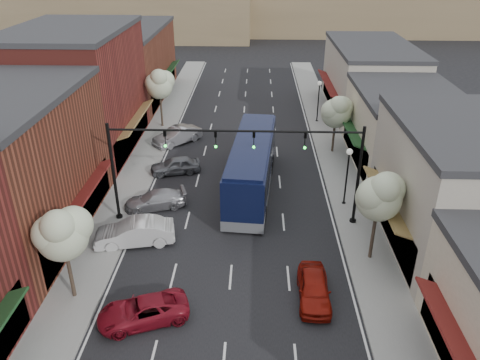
# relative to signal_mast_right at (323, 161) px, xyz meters

# --- Properties ---
(ground) EXTENTS (160.00, 160.00, 0.00)m
(ground) POSITION_rel_signal_mast_right_xyz_m (-5.62, -8.00, -4.62)
(ground) COLOR black
(ground) RESTS_ON ground
(sidewalk_left) EXTENTS (2.80, 73.00, 0.15)m
(sidewalk_left) POSITION_rel_signal_mast_right_xyz_m (-14.02, 10.50, -4.55)
(sidewalk_left) COLOR gray
(sidewalk_left) RESTS_ON ground
(sidewalk_right) EXTENTS (2.80, 73.00, 0.15)m
(sidewalk_right) POSITION_rel_signal_mast_right_xyz_m (2.78, 10.50, -4.55)
(sidewalk_right) COLOR gray
(sidewalk_right) RESTS_ON ground
(curb_left) EXTENTS (0.25, 73.00, 0.17)m
(curb_left) POSITION_rel_signal_mast_right_xyz_m (-12.62, 10.50, -4.55)
(curb_left) COLOR gray
(curb_left) RESTS_ON ground
(curb_right) EXTENTS (0.25, 73.00, 0.17)m
(curb_right) POSITION_rel_signal_mast_right_xyz_m (1.38, 10.50, -4.55)
(curb_right) COLOR gray
(curb_right) RESTS_ON ground
(bldg_left_midnear) EXTENTS (10.14, 14.10, 9.40)m
(bldg_left_midnear) POSITION_rel_signal_mast_right_xyz_m (-19.85, -2.00, 0.03)
(bldg_left_midnear) COLOR brown
(bldg_left_midnear) RESTS_ON ground
(bldg_left_midfar) EXTENTS (10.14, 14.10, 10.90)m
(bldg_left_midfar) POSITION_rel_signal_mast_right_xyz_m (-19.86, 12.00, 0.78)
(bldg_left_midfar) COLOR maroon
(bldg_left_midfar) RESTS_ON ground
(bldg_left_far) EXTENTS (10.14, 18.10, 8.40)m
(bldg_left_far) POSITION_rel_signal_mast_right_xyz_m (-19.84, 28.00, -0.46)
(bldg_left_far) COLOR brown
(bldg_left_far) RESTS_ON ground
(bldg_right_midnear) EXTENTS (9.14, 12.10, 7.90)m
(bldg_right_midnear) POSITION_rel_signal_mast_right_xyz_m (8.10, -2.00, -0.72)
(bldg_right_midnear) COLOR #A79F8F
(bldg_right_midnear) RESTS_ON ground
(bldg_right_midfar) EXTENTS (9.14, 12.10, 6.40)m
(bldg_right_midfar) POSITION_rel_signal_mast_right_xyz_m (8.08, 10.00, -1.46)
(bldg_right_midfar) COLOR beige
(bldg_right_midfar) RESTS_ON ground
(bldg_right_far) EXTENTS (9.14, 16.10, 7.40)m
(bldg_right_far) POSITION_rel_signal_mast_right_xyz_m (8.09, 24.00, -0.96)
(bldg_right_far) COLOR #A79F8F
(bldg_right_far) RESTS_ON ground
(hill_near) EXTENTS (50.00, 20.00, 8.00)m
(hill_near) POSITION_rel_signal_mast_right_xyz_m (-30.62, 70.00, -0.62)
(hill_near) COLOR #7A6647
(hill_near) RESTS_ON ground
(signal_mast_right) EXTENTS (8.22, 0.46, 7.00)m
(signal_mast_right) POSITION_rel_signal_mast_right_xyz_m (0.00, 0.00, 0.00)
(signal_mast_right) COLOR black
(signal_mast_right) RESTS_ON ground
(signal_mast_left) EXTENTS (8.22, 0.46, 7.00)m
(signal_mast_left) POSITION_rel_signal_mast_right_xyz_m (-11.24, 0.00, 0.00)
(signal_mast_left) COLOR black
(signal_mast_left) RESTS_ON ground
(tree_right_near) EXTENTS (2.85, 2.65, 5.95)m
(tree_right_near) POSITION_rel_signal_mast_right_xyz_m (2.73, -4.05, -0.17)
(tree_right_near) COLOR #47382B
(tree_right_near) RESTS_ON ground
(tree_right_far) EXTENTS (2.85, 2.65, 5.43)m
(tree_right_far) POSITION_rel_signal_mast_right_xyz_m (2.73, 11.95, -0.63)
(tree_right_far) COLOR #47382B
(tree_right_far) RESTS_ON ground
(tree_left_near) EXTENTS (2.85, 2.65, 5.69)m
(tree_left_near) POSITION_rel_signal_mast_right_xyz_m (-13.87, -8.05, -0.40)
(tree_left_near) COLOR #47382B
(tree_left_near) RESTS_ON ground
(tree_left_far) EXTENTS (2.85, 2.65, 6.13)m
(tree_left_far) POSITION_rel_signal_mast_right_xyz_m (-13.87, 17.95, -0.02)
(tree_left_far) COLOR #47382B
(tree_left_far) RESTS_ON ground
(lamp_post_near) EXTENTS (0.44, 0.44, 4.44)m
(lamp_post_near) POSITION_rel_signal_mast_right_xyz_m (2.18, 2.50, -1.62)
(lamp_post_near) COLOR black
(lamp_post_near) RESTS_ON ground
(lamp_post_far) EXTENTS (0.44, 0.44, 4.44)m
(lamp_post_far) POSITION_rel_signal_mast_right_xyz_m (2.18, 20.00, -1.62)
(lamp_post_far) COLOR black
(lamp_post_far) RESTS_ON ground
(coach_bus) EXTENTS (3.92, 13.17, 3.96)m
(coach_bus) POSITION_rel_signal_mast_right_xyz_m (-4.56, 4.70, -2.57)
(coach_bus) COLOR black
(coach_bus) RESTS_ON ground
(red_hatchback) EXTENTS (1.76, 4.17, 1.41)m
(red_hatchback) POSITION_rel_signal_mast_right_xyz_m (-1.10, -7.67, -3.92)
(red_hatchback) COLOR maroon
(red_hatchback) RESTS_ON ground
(parked_car_a) EXTENTS (4.98, 3.53, 1.26)m
(parked_car_a) POSITION_rel_signal_mast_right_xyz_m (-9.82, -9.59, -3.99)
(parked_car_a) COLOR maroon
(parked_car_a) RESTS_ON ground
(parked_car_b) EXTENTS (5.20, 2.70, 1.63)m
(parked_car_b) POSITION_rel_signal_mast_right_xyz_m (-11.82, -2.86, -3.81)
(parked_car_b) COLOR silver
(parked_car_b) RESTS_ON ground
(parked_car_c) EXTENTS (4.72, 2.99, 1.27)m
(parked_car_c) POSITION_rel_signal_mast_right_xyz_m (-11.42, 1.64, -3.99)
(parked_car_c) COLOR #9E9EA3
(parked_car_c) RESTS_ON ground
(parked_car_d) EXTENTS (4.36, 2.64, 1.39)m
(parked_car_d) POSITION_rel_signal_mast_right_xyz_m (-10.87, 7.32, -3.93)
(parked_car_d) COLOR #5C5F64
(parked_car_d) RESTS_ON ground
(parked_car_e) EXTENTS (4.56, 4.62, 1.59)m
(parked_car_e) POSITION_rel_signal_mast_right_xyz_m (-11.69, 13.67, -3.83)
(parked_car_e) COLOR #A2A2A7
(parked_car_e) RESTS_ON ground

